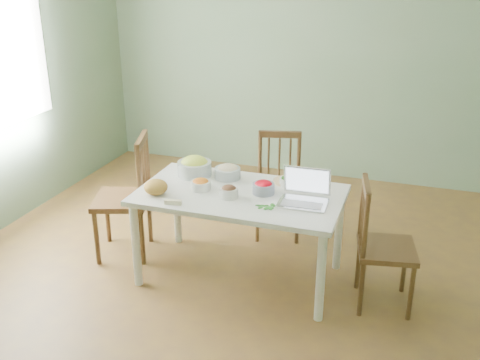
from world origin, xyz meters
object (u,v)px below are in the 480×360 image
(chair_left, at_px, (121,197))
(laptop, at_px, (303,189))
(chair_far, at_px, (278,187))
(bread_boule, at_px, (156,187))
(dining_table, at_px, (240,235))
(chair_right, at_px, (387,246))
(bowl_squash, at_px, (194,166))

(chair_left, relative_size, laptop, 3.00)
(chair_far, relative_size, bread_boule, 5.25)
(dining_table, bearing_deg, chair_left, 177.59)
(dining_table, xyz_separation_m, bread_boule, (-0.57, -0.22, 0.40))
(chair_left, height_order, bread_boule, chair_left)
(chair_left, bearing_deg, bread_boule, 41.43)
(dining_table, distance_m, chair_far, 0.78)
(chair_right, bearing_deg, bowl_squash, 70.66)
(chair_right, bearing_deg, chair_left, 77.67)
(chair_far, xyz_separation_m, chair_left, (-1.11, -0.73, 0.05))
(chair_right, bearing_deg, chair_far, 40.53)
(bowl_squash, bearing_deg, dining_table, -25.48)
(dining_table, bearing_deg, chair_right, -1.01)
(chair_far, distance_m, laptop, 0.98)
(bowl_squash, distance_m, laptop, 0.96)
(chair_right, distance_m, laptop, 0.69)
(bread_boule, xyz_separation_m, laptop, (1.04, 0.17, 0.06))
(chair_far, bearing_deg, chair_left, -160.68)
(bowl_squash, bearing_deg, bread_boule, -105.13)
(bread_boule, height_order, laptop, laptop)
(chair_left, distance_m, laptop, 1.53)
(dining_table, xyz_separation_m, chair_far, (0.09, 0.77, 0.10))
(chair_left, bearing_deg, chair_far, 104.83)
(chair_far, xyz_separation_m, bread_boule, (-0.65, -0.99, 0.30))
(bowl_squash, bearing_deg, chair_right, -8.72)
(dining_table, xyz_separation_m, laptop, (0.48, -0.05, 0.46))
(dining_table, bearing_deg, bread_boule, -158.75)
(chair_left, xyz_separation_m, bowl_squash, (0.57, 0.17, 0.27))
(chair_far, relative_size, laptop, 2.68)
(bread_boule, bearing_deg, bowl_squash, 74.87)
(dining_table, distance_m, chair_left, 1.03)
(chair_far, height_order, laptop, laptop)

